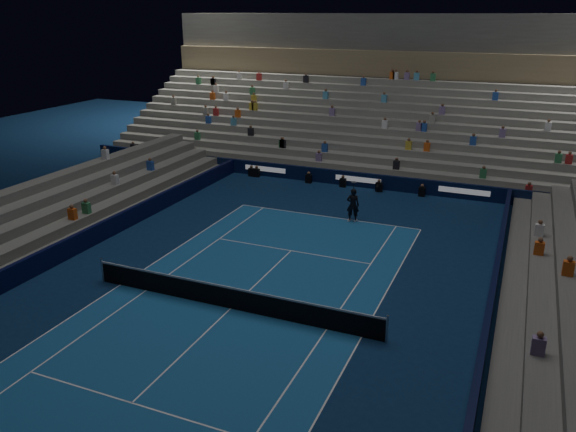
# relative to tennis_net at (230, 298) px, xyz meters

# --- Properties ---
(ground) EXTENTS (90.00, 90.00, 0.00)m
(ground) POSITION_rel_tennis_net_xyz_m (0.00, 0.00, -0.50)
(ground) COLOR #0B2144
(ground) RESTS_ON ground
(court_surface) EXTENTS (10.97, 23.77, 0.01)m
(court_surface) POSITION_rel_tennis_net_xyz_m (0.00, 0.00, -0.50)
(court_surface) COLOR #19518B
(court_surface) RESTS_ON ground
(sponsor_barrier_far) EXTENTS (44.00, 0.25, 1.00)m
(sponsor_barrier_far) POSITION_rel_tennis_net_xyz_m (0.00, 18.50, -0.00)
(sponsor_barrier_far) COLOR #081232
(sponsor_barrier_far) RESTS_ON ground
(sponsor_barrier_east) EXTENTS (0.25, 37.00, 1.00)m
(sponsor_barrier_east) POSITION_rel_tennis_net_xyz_m (9.70, 0.00, -0.00)
(sponsor_barrier_east) COLOR black
(sponsor_barrier_east) RESTS_ON ground
(sponsor_barrier_west) EXTENTS (0.25, 37.00, 1.00)m
(sponsor_barrier_west) POSITION_rel_tennis_net_xyz_m (-9.70, 0.00, -0.00)
(sponsor_barrier_west) COLOR black
(sponsor_barrier_west) RESTS_ON ground
(grandstand_main) EXTENTS (44.00, 15.20, 11.20)m
(grandstand_main) POSITION_rel_tennis_net_xyz_m (0.00, 27.90, 2.87)
(grandstand_main) COLOR slate
(grandstand_main) RESTS_ON ground
(tennis_net) EXTENTS (12.90, 0.10, 1.10)m
(tennis_net) POSITION_rel_tennis_net_xyz_m (0.00, 0.00, 0.00)
(tennis_net) COLOR #B2B2B7
(tennis_net) RESTS_ON ground
(tennis_player) EXTENTS (0.79, 0.60, 1.96)m
(tennis_player) POSITION_rel_tennis_net_xyz_m (1.60, 11.73, 0.48)
(tennis_player) COLOR black
(tennis_player) RESTS_ON ground
(broadcast_camera) EXTENTS (0.54, 0.90, 0.52)m
(broadcast_camera) POSITION_rel_tennis_net_xyz_m (1.58, 17.98, -0.23)
(broadcast_camera) COLOR black
(broadcast_camera) RESTS_ON ground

